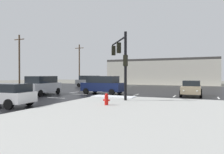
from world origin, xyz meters
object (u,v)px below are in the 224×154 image
(suv_navy, at_px, (103,85))
(fire_hydrant, at_px, (106,99))
(sedan_tan, at_px, (191,88))
(utility_pole_far, at_px, (19,60))
(utility_pole_distant, at_px, (79,64))
(sedan_white, at_px, (4,94))
(sedan_green, at_px, (45,82))
(suv_silver, at_px, (42,85))
(traffic_signal_mast, at_px, (121,56))
(suv_grey, at_px, (89,81))

(suv_navy, bearing_deg, fire_hydrant, 120.78)
(fire_hydrant, bearing_deg, sedan_tan, 64.12)
(fire_hydrant, distance_m, sedan_tan, 11.33)
(utility_pole_far, height_order, utility_pole_distant, utility_pole_far)
(utility_pole_distant, bearing_deg, sedan_white, -66.55)
(fire_hydrant, height_order, utility_pole_distant, utility_pole_distant)
(sedan_white, bearing_deg, sedan_green, -59.08)
(sedan_green, bearing_deg, sedan_tan, -110.46)
(sedan_white, bearing_deg, suv_navy, -103.79)
(sedan_green, bearing_deg, utility_pole_far, 109.27)
(utility_pole_far, bearing_deg, fire_hydrant, -31.80)
(suv_navy, distance_m, sedan_green, 17.34)
(fire_hydrant, relative_size, utility_pole_distant, 0.09)
(suv_navy, height_order, suv_silver, same)
(traffic_signal_mast, relative_size, sedan_white, 1.20)
(suv_grey, xyz_separation_m, utility_pole_far, (-10.86, -5.79, 3.76))
(suv_grey, distance_m, utility_pole_distant, 10.99)
(suv_navy, height_order, sedan_white, suv_navy)
(traffic_signal_mast, distance_m, suv_silver, 10.01)
(sedan_white, bearing_deg, suv_grey, -77.75)
(suv_navy, bearing_deg, sedan_green, -24.63)
(sedan_green, bearing_deg, suv_navy, -123.69)
(sedan_white, height_order, utility_pole_far, utility_pole_far)
(suv_grey, xyz_separation_m, suv_navy, (8.57, -12.03, 0.00))
(sedan_tan, height_order, sedan_green, same)
(suv_silver, bearing_deg, sedan_white, -160.80)
(fire_hydrant, relative_size, sedan_green, 0.17)
(suv_grey, bearing_deg, traffic_signal_mast, -50.57)
(sedan_white, bearing_deg, traffic_signal_mast, -134.34)
(sedan_tan, relative_size, sedan_white, 0.99)
(sedan_tan, distance_m, utility_pole_distant, 31.02)
(suv_grey, xyz_separation_m, utility_pole_distant, (-6.93, 7.70, 3.68))
(suv_silver, height_order, utility_pole_distant, utility_pole_distant)
(fire_hydrant, xyz_separation_m, suv_navy, (-4.43, 8.57, 0.55))
(traffic_signal_mast, distance_m, suv_grey, 20.79)
(sedan_white, bearing_deg, utility_pole_distant, -69.91)
(sedan_white, xyz_separation_m, utility_pole_far, (-17.37, 17.48, 3.99))
(sedan_green, xyz_separation_m, utility_pole_distant, (-0.21, 11.57, 3.91))
(sedan_green, distance_m, suv_silver, 15.10)
(suv_grey, height_order, suv_silver, same)
(suv_silver, bearing_deg, sedan_tan, -77.03)
(suv_silver, xyz_separation_m, utility_pole_distant, (-9.82, 23.21, 3.68))
(sedan_tan, xyz_separation_m, sedan_white, (-11.44, -12.87, 0.00))
(utility_pole_distant, bearing_deg, suv_silver, -67.06)
(suv_grey, bearing_deg, sedan_tan, -27.91)
(sedan_white, bearing_deg, fire_hydrant, -160.94)
(sedan_tan, height_order, utility_pole_far, utility_pole_far)
(fire_hydrant, height_order, suv_navy, suv_navy)
(fire_hydrant, distance_m, suv_grey, 24.36)
(sedan_white, distance_m, utility_pole_distant, 33.99)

